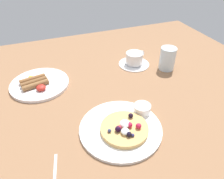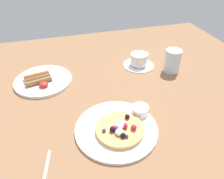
% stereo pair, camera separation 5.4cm
% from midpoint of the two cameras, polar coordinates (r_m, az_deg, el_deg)
% --- Properties ---
extents(ground_plane, '(1.65, 1.29, 0.03)m').
position_cam_midpoint_polar(ground_plane, '(0.84, -6.17, -3.52)').
color(ground_plane, '#8E6545').
extents(pancake_plate, '(0.27, 0.27, 0.01)m').
position_cam_midpoint_polar(pancake_plate, '(0.71, 0.03, -10.35)').
color(pancake_plate, white).
rests_on(pancake_plate, ground_plane).
extents(pancake_with_berries, '(0.15, 0.15, 0.03)m').
position_cam_midpoint_polar(pancake_with_berries, '(0.68, 1.06, -10.33)').
color(pancake_with_berries, tan).
rests_on(pancake_with_berries, pancake_plate).
extents(syrup_ramekin, '(0.06, 0.06, 0.03)m').
position_cam_midpoint_polar(syrup_ramekin, '(0.75, 5.94, -5.10)').
color(syrup_ramekin, white).
rests_on(syrup_ramekin, pancake_plate).
extents(breakfast_plate, '(0.24, 0.24, 0.01)m').
position_cam_midpoint_polar(breakfast_plate, '(0.95, -20.16, 1.36)').
color(breakfast_plate, white).
rests_on(breakfast_plate, ground_plane).
extents(fried_breakfast, '(0.12, 0.14, 0.02)m').
position_cam_midpoint_polar(fried_breakfast, '(0.94, -21.42, 1.76)').
color(fried_breakfast, brown).
rests_on(fried_breakfast, breakfast_plate).
extents(coffee_saucer, '(0.15, 0.15, 0.01)m').
position_cam_midpoint_polar(coffee_saucer, '(1.04, 4.34, 6.81)').
color(coffee_saucer, white).
rests_on(coffee_saucer, ground_plane).
extents(coffee_cup, '(0.11, 0.08, 0.05)m').
position_cam_midpoint_polar(coffee_cup, '(1.03, 4.48, 8.36)').
color(coffee_cup, white).
rests_on(coffee_cup, coffee_saucer).
extents(water_glass, '(0.07, 0.07, 0.10)m').
position_cam_midpoint_polar(water_glass, '(1.01, 13.00, 7.97)').
color(water_glass, silver).
rests_on(water_glass, ground_plane).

